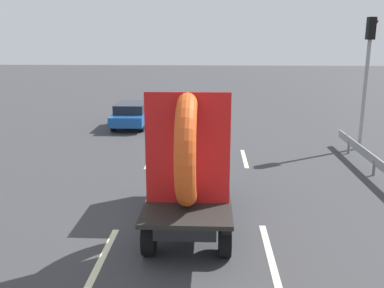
{
  "coord_description": "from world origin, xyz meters",
  "views": [
    {
      "loc": [
        0.9,
        -11.0,
        4.84
      ],
      "look_at": [
        0.39,
        0.45,
        1.93
      ],
      "focal_mm": 40.26,
      "sensor_mm": 36.0,
      "label": 1
    }
  ],
  "objects": [
    {
      "name": "ground_plane",
      "position": [
        0.0,
        0.0,
        0.0
      ],
      "size": [
        120.0,
        120.0,
        0.0
      ],
      "primitive_type": "plane",
      "color": "#38383A"
    },
    {
      "name": "flatbed_truck",
      "position": [
        0.39,
        -0.1,
        1.67
      ],
      "size": [
        2.02,
        4.94,
        3.64
      ],
      "color": "black",
      "rests_on": "ground_plane"
    },
    {
      "name": "distant_sedan",
      "position": [
        -3.38,
        11.75,
        0.69
      ],
      "size": [
        1.7,
        3.97,
        1.29
      ],
      "color": "black",
      "rests_on": "ground_plane"
    },
    {
      "name": "traffic_light",
      "position": [
        7.42,
        7.52,
        3.64
      ],
      "size": [
        0.42,
        0.36,
        5.55
      ],
      "color": "gray",
      "rests_on": "ground_plane"
    },
    {
      "name": "lane_dash_left_near",
      "position": [
        -1.49,
        -2.45,
        0.0
      ],
      "size": [
        0.16,
        2.94,
        0.01
      ],
      "primitive_type": "cube",
      "rotation": [
        0.0,
        0.0,
        1.57
      ],
      "color": "beige",
      "rests_on": "ground_plane"
    },
    {
      "name": "lane_dash_left_far",
      "position": [
        -1.49,
        5.41,
        0.0
      ],
      "size": [
        0.16,
        2.5,
        0.01
      ],
      "primitive_type": "cube",
      "rotation": [
        0.0,
        0.0,
        1.57
      ],
      "color": "beige",
      "rests_on": "ground_plane"
    },
    {
      "name": "lane_dash_right_near",
      "position": [
        2.27,
        -2.06,
        0.0
      ],
      "size": [
        0.16,
        2.97,
        0.01
      ],
      "primitive_type": "cube",
      "rotation": [
        0.0,
        0.0,
        1.57
      ],
      "color": "beige",
      "rests_on": "ground_plane"
    },
    {
      "name": "lane_dash_right_far",
      "position": [
        2.27,
        5.72,
        0.0
      ],
      "size": [
        0.16,
        2.6,
        0.01
      ],
      "primitive_type": "cube",
      "rotation": [
        0.0,
        0.0,
        1.57
      ],
      "color": "beige",
      "rests_on": "ground_plane"
    }
  ]
}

